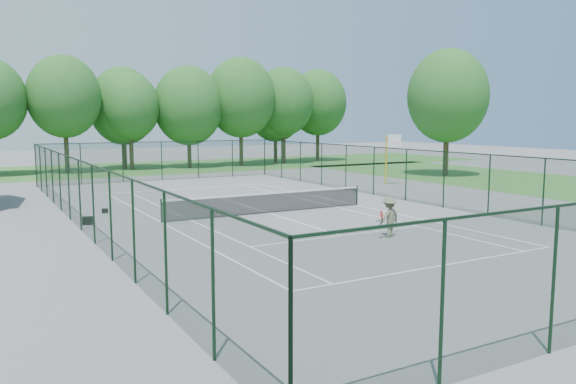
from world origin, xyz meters
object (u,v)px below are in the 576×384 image
at_px(tennis_net, 268,202).
at_px(tennis_player, 389,217).
at_px(sports_bag_a, 88,221).
at_px(basketball_goal, 391,149).

bearing_deg(tennis_net, tennis_player, -78.65).
height_order(tennis_net, sports_bag_a, tennis_net).
distance_m(sports_bag_a, tennis_player, 13.33).
height_order(basketball_goal, tennis_player, basketball_goal).
xyz_separation_m(basketball_goal, tennis_player, (-12.05, -14.44, -1.76)).
bearing_deg(basketball_goal, tennis_net, -153.07).
bearing_deg(tennis_player, basketball_goal, 50.15).
distance_m(tennis_net, basketball_goal, 15.34).
distance_m(basketball_goal, sports_bag_a, 22.92).
height_order(tennis_net, tennis_player, tennis_player).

